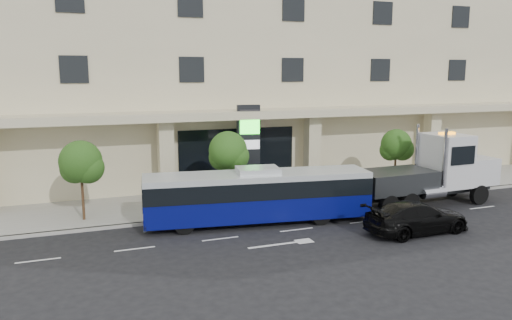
{
  "coord_description": "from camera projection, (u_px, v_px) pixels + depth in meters",
  "views": [
    {
      "loc": [
        -10.34,
        -23.42,
        7.82
      ],
      "look_at": [
        -0.88,
        2.0,
        3.05
      ],
      "focal_mm": 35.0,
      "sensor_mm": 36.0,
      "label": 1
    }
  ],
  "objects": [
    {
      "name": "signage_pylon",
      "position": [
        249.0,
        149.0,
        31.45
      ],
      "size": [
        1.49,
        0.79,
        5.69
      ],
      "rotation": [
        0.0,
        0.0,
        -0.2
      ],
      "color": "black",
      "rests_on": "sidewalk"
    },
    {
      "name": "city_bus",
      "position": [
        258.0,
        195.0,
        26.02
      ],
      "size": [
        12.01,
        4.06,
        2.99
      ],
      "rotation": [
        0.0,
        0.0,
        -0.14
      ],
      "color": "black",
      "rests_on": "ground"
    },
    {
      "name": "ground",
      "position": [
        285.0,
        222.0,
        26.53
      ],
      "size": [
        120.0,
        120.0,
        0.0
      ],
      "primitive_type": "plane",
      "color": "black",
      "rests_on": "ground"
    },
    {
      "name": "convention_center",
      "position": [
        207.0,
        45.0,
        39.04
      ],
      "size": [
        60.0,
        17.6,
        20.0
      ],
      "color": "#C4B993",
      "rests_on": "ground"
    },
    {
      "name": "tow_truck",
      "position": [
        432.0,
        172.0,
        29.72
      ],
      "size": [
        10.41,
        2.88,
        4.74
      ],
      "rotation": [
        0.0,
        0.0,
        0.03
      ],
      "color": "#2D3033",
      "rests_on": "ground"
    },
    {
      "name": "tree_mid",
      "position": [
        228.0,
        153.0,
        28.6
      ],
      "size": [
        2.28,
        2.2,
        4.38
      ],
      "color": "#422B19",
      "rests_on": "sidewalk"
    },
    {
      "name": "sidewalk",
      "position": [
        252.0,
        198.0,
        31.13
      ],
      "size": [
        120.0,
        6.0,
        0.15
      ],
      "primitive_type": "cube",
      "color": "gray",
      "rests_on": "ground"
    },
    {
      "name": "tree_right",
      "position": [
        396.0,
        147.0,
        32.59
      ],
      "size": [
        2.1,
        2.0,
        4.04
      ],
      "color": "#422B19",
      "rests_on": "sidewalk"
    },
    {
      "name": "black_sedan",
      "position": [
        417.0,
        217.0,
        24.57
      ],
      "size": [
        5.49,
        2.37,
        1.57
      ],
      "primitive_type": "imported",
      "rotation": [
        0.0,
        0.0,
        1.6
      ],
      "color": "black",
      "rests_on": "ground"
    },
    {
      "name": "curb",
      "position": [
        270.0,
        211.0,
        28.36
      ],
      "size": [
        120.0,
        0.3,
        0.15
      ],
      "primitive_type": "cube",
      "color": "gray",
      "rests_on": "ground"
    },
    {
      "name": "tree_left",
      "position": [
        81.0,
        165.0,
        25.88
      ],
      "size": [
        2.27,
        2.2,
        4.22
      ],
      "color": "#422B19",
      "rests_on": "sidewalk"
    }
  ]
}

